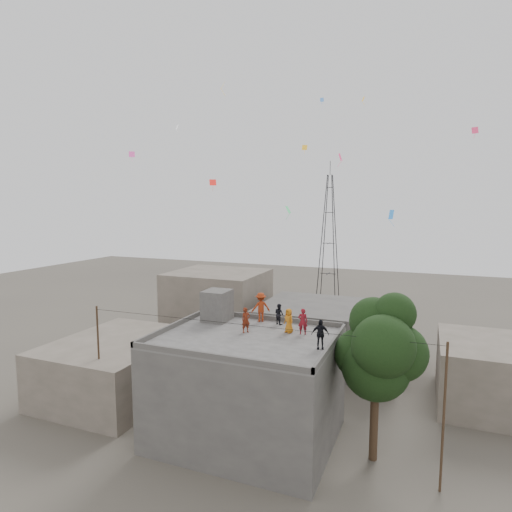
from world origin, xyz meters
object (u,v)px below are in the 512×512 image
(tree, at_px, (380,350))
(transmission_tower, at_px, (329,237))
(person_red_adult, at_px, (303,321))
(person_dark_adult, at_px, (320,334))
(stair_head_box, at_px, (217,305))

(tree, height_order, transmission_tower, transmission_tower)
(tree, xyz_separation_m, person_red_adult, (-4.51, 1.12, 0.77))
(person_red_adult, bearing_deg, person_dark_adult, 113.60)
(person_red_adult, bearing_deg, tree, 153.54)
(stair_head_box, relative_size, transmission_tower, 0.10)
(transmission_tower, xyz_separation_m, person_dark_adult, (8.40, -40.39, -2.18))
(tree, xyz_separation_m, transmission_tower, (-11.37, 39.40, 2.97))
(transmission_tower, relative_size, person_red_adult, 12.93)
(tree, height_order, person_red_adult, tree)
(stair_head_box, bearing_deg, person_dark_adult, -21.50)
(tree, xyz_separation_m, person_dark_adult, (-2.97, -0.99, 0.79))
(tree, bearing_deg, person_red_adult, 165.99)
(stair_head_box, xyz_separation_m, person_red_adult, (6.06, -0.88, -0.23))
(stair_head_box, height_order, tree, tree)
(transmission_tower, bearing_deg, stair_head_box, -88.77)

